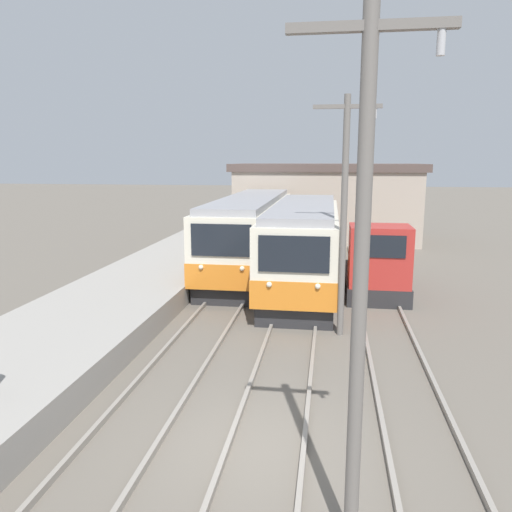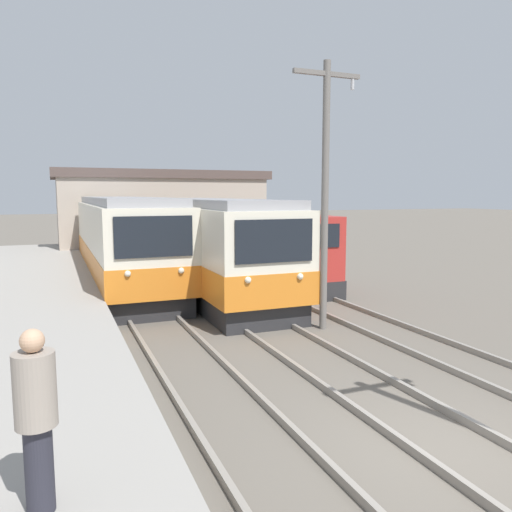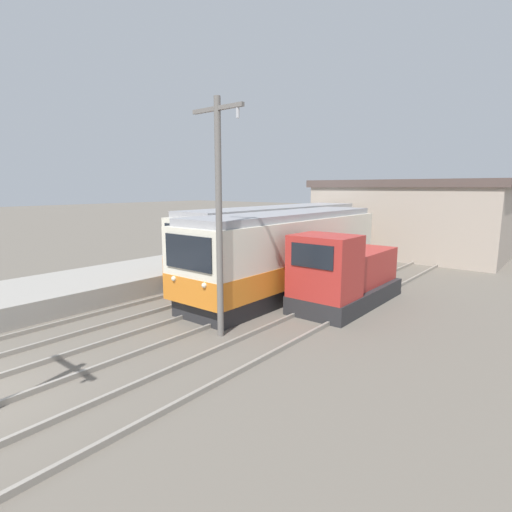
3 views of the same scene
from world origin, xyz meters
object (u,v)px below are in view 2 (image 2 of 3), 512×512
commuter_train_left (124,245)px  shunting_locomotive (286,260)px  person_on_platform (36,414)px  commuter_train_center (210,250)px  catenary_mast_mid (325,187)px

commuter_train_left → shunting_locomotive: (5.80, -3.44, -0.50)m
shunting_locomotive → person_on_platform: (-8.68, -12.79, 0.56)m
commuter_train_center → catenary_mast_mid: size_ratio=1.62×
commuter_train_left → shunting_locomotive: commuter_train_left is taller
commuter_train_center → shunting_locomotive: commuter_train_center is taller
commuter_train_left → person_on_platform: commuter_train_left is taller
shunting_locomotive → catenary_mast_mid: 6.40m
commuter_train_left → shunting_locomotive: bearing=-30.7°
commuter_train_left → commuter_train_center: commuter_train_left is taller
commuter_train_center → shunting_locomotive: (3.00, -0.34, -0.48)m
commuter_train_center → catenary_mast_mid: (1.51, -5.91, 2.30)m
commuter_train_left → person_on_platform: (-2.88, -16.23, 0.07)m
commuter_train_left → catenary_mast_mid: catenary_mast_mid is taller
shunting_locomotive → person_on_platform: 15.47m
person_on_platform → commuter_train_center: bearing=66.6°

